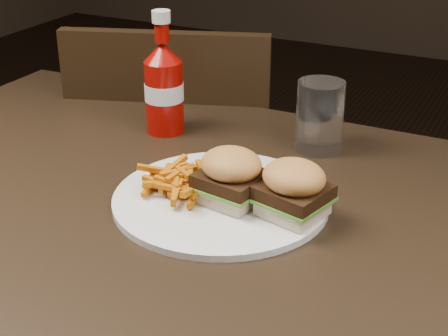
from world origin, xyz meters
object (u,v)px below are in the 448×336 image
at_px(dining_table, 190,218).
at_px(chair_far, 187,198).
at_px(tumbler, 320,118).
at_px(plate, 221,200).
at_px(ketchup_bottle, 164,99).

xyz_separation_m(dining_table, chair_far, (-0.31, 0.53, -0.30)).
height_order(dining_table, tumbler, tumbler).
height_order(plate, tumbler, tumbler).
xyz_separation_m(dining_table, ketchup_bottle, (-0.17, 0.22, 0.08)).
distance_m(plate, tumbler, 0.25).
bearing_deg(chair_far, tumbler, 127.20).
bearing_deg(dining_table, chair_far, 120.53).
bearing_deg(dining_table, tumbler, 70.56).
height_order(chair_far, tumbler, tumbler).
distance_m(chair_far, ketchup_bottle, 0.51).
bearing_deg(plate, dining_table, -142.04).
bearing_deg(ketchup_bottle, plate, -42.93).
xyz_separation_m(chair_far, plate, (0.35, -0.51, 0.33)).
xyz_separation_m(chair_far, tumbler, (0.41, -0.27, 0.38)).
distance_m(dining_table, chair_far, 0.69).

